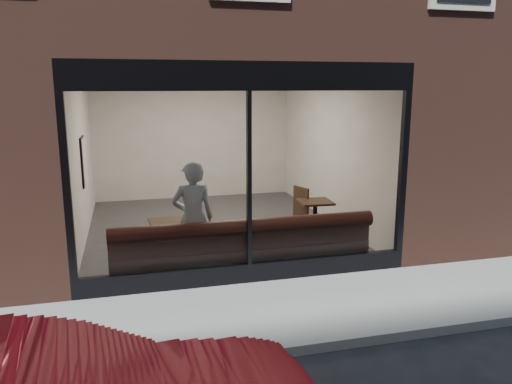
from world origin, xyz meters
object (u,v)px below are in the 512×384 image
object	(u,v)px
cafe_table_left	(169,222)
cafe_chair_right	(293,224)
cafe_table_right	(315,202)
banquette	(243,259)
person	(193,218)

from	to	relation	value
cafe_table_left	cafe_chair_right	xyz separation A→B (m)	(2.45, 1.09, -0.50)
cafe_table_right	cafe_chair_right	distance (m)	0.68
banquette	cafe_table_left	distance (m)	1.32
banquette	person	distance (m)	1.01
cafe_table_left	cafe_table_right	xyz separation A→B (m)	(2.77, 0.76, 0.00)
cafe_table_left	banquette	bearing A→B (deg)	-28.01
banquette	person	size ratio (longest dim) A/B	2.26
cafe_table_left	person	bearing A→B (deg)	-49.69
cafe_table_left	cafe_chair_right	world-z (taller)	cafe_table_left
cafe_table_left	cafe_chair_right	distance (m)	2.73
banquette	cafe_chair_right	distance (m)	2.16
person	cafe_table_left	xyz separation A→B (m)	(-0.33, 0.39, -0.14)
person	cafe_table_right	world-z (taller)	person
cafe_table_left	cafe_table_right	bearing A→B (deg)	15.24
person	cafe_table_right	xyz separation A→B (m)	(2.44, 1.14, -0.14)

